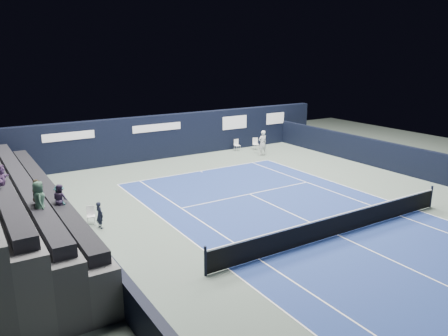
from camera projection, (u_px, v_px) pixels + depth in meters
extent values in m
plane|color=#505F55|center=(305.00, 220.00, 19.95)|extent=(48.00, 48.00, 0.00)
cube|color=navy|center=(338.00, 235.00, 18.32)|extent=(10.97, 23.77, 0.01)
cube|color=black|center=(385.00, 155.00, 28.38)|extent=(0.30, 22.00, 1.80)
cube|color=white|center=(237.00, 145.00, 33.66)|extent=(0.42, 0.40, 0.04)
cube|color=white|center=(236.00, 142.00, 33.75)|extent=(0.39, 0.05, 0.47)
cylinder|color=white|center=(238.00, 147.00, 33.92)|extent=(0.02, 0.02, 0.41)
cylinder|color=white|center=(234.00, 148.00, 33.77)|extent=(0.02, 0.02, 0.41)
cylinder|color=white|center=(240.00, 148.00, 33.65)|extent=(0.02, 0.02, 0.41)
cylinder|color=white|center=(236.00, 149.00, 33.50)|extent=(0.02, 0.02, 0.41)
cube|color=white|center=(236.00, 141.00, 33.74)|extent=(0.32, 0.10, 0.30)
cube|color=silver|center=(256.00, 144.00, 34.00)|extent=(0.51, 0.50, 0.04)
cube|color=silver|center=(255.00, 141.00, 34.11)|extent=(0.39, 0.17, 0.48)
cylinder|color=silver|center=(257.00, 146.00, 34.24)|extent=(0.02, 0.02, 0.43)
cylinder|color=silver|center=(253.00, 147.00, 34.17)|extent=(0.02, 0.02, 0.43)
cylinder|color=silver|center=(258.00, 147.00, 33.93)|extent=(0.02, 0.02, 0.43)
cylinder|color=silver|center=(254.00, 148.00, 33.86)|extent=(0.02, 0.02, 0.43)
cube|color=silver|center=(91.00, 216.00, 19.40)|extent=(0.45, 0.44, 0.03)
cube|color=silver|center=(91.00, 210.00, 19.49)|extent=(0.35, 0.13, 0.43)
cylinder|color=silver|center=(95.00, 219.00, 19.62)|extent=(0.02, 0.02, 0.38)
cylinder|color=silver|center=(88.00, 219.00, 19.55)|extent=(0.02, 0.02, 0.38)
cylinder|color=silver|center=(95.00, 221.00, 19.35)|extent=(0.02, 0.02, 0.38)
cylinder|color=silver|center=(88.00, 222.00, 19.28)|extent=(0.02, 0.02, 0.38)
imported|color=black|center=(100.00, 215.00, 18.93)|extent=(0.37, 0.49, 1.20)
cube|color=white|center=(200.00, 171.00, 28.03)|extent=(10.97, 0.06, 0.00)
cube|color=white|center=(418.00, 210.00, 21.13)|extent=(0.06, 23.77, 0.00)
cube|color=white|center=(228.00, 269.00, 15.50)|extent=(0.06, 23.77, 0.00)
cube|color=white|center=(400.00, 216.00, 20.43)|extent=(0.06, 23.77, 0.00)
cube|color=white|center=(259.00, 259.00, 16.20)|extent=(0.06, 23.77, 0.00)
cube|color=white|center=(250.00, 194.00, 23.55)|extent=(8.23, 0.06, 0.00)
cube|color=white|center=(338.00, 235.00, 18.32)|extent=(0.06, 12.80, 0.00)
cube|color=white|center=(201.00, 172.00, 27.91)|extent=(0.06, 0.30, 0.00)
cylinder|color=black|center=(431.00, 197.00, 21.46)|extent=(0.10, 0.10, 1.10)
cylinder|color=black|center=(205.00, 261.00, 14.89)|extent=(0.10, 0.10, 1.10)
cube|color=black|center=(338.00, 225.00, 18.20)|extent=(12.80, 0.03, 0.86)
cube|color=white|center=(339.00, 215.00, 18.08)|extent=(12.80, 0.05, 0.06)
cube|color=black|center=(169.00, 136.00, 31.40)|extent=(26.00, 0.60, 3.10)
cube|color=silver|center=(69.00, 136.00, 27.35)|extent=(3.20, 0.02, 0.50)
cube|color=silver|center=(157.00, 128.00, 30.43)|extent=(3.60, 0.02, 0.50)
cube|color=silver|center=(235.00, 122.00, 33.82)|extent=(2.20, 0.02, 1.00)
cube|color=silver|center=(275.00, 118.00, 35.88)|extent=(1.80, 0.02, 0.90)
cube|color=black|center=(69.00, 222.00, 18.19)|extent=(0.30, 22.00, 1.20)
cube|color=silver|center=(134.00, 299.00, 12.56)|extent=(0.02, 2.00, 0.45)
cube|color=silver|center=(98.00, 253.00, 15.42)|extent=(0.02, 2.40, 0.45)
cube|color=silver|center=(74.00, 221.00, 18.28)|extent=(0.02, 2.00, 0.45)
cube|color=#4F4F52|center=(49.00, 212.00, 18.64)|extent=(0.90, 16.00, 1.65)
cube|color=#48484B|center=(26.00, 211.00, 18.12)|extent=(0.90, 16.00, 2.10)
cube|color=#515153|center=(1.00, 210.00, 17.60)|extent=(0.90, 16.00, 2.55)
cube|color=black|center=(46.00, 189.00, 18.37)|extent=(0.63, 15.20, 0.40)
cube|color=black|center=(22.00, 182.00, 17.79)|extent=(0.63, 15.20, 0.40)
imported|color=#3D2F4F|center=(60.00, 199.00, 15.99)|extent=(0.63, 0.69, 1.16)
imported|color=#21474D|center=(60.00, 199.00, 16.10)|extent=(0.55, 0.78, 1.10)
imported|color=#4A3B2C|center=(38.00, 198.00, 14.60)|extent=(0.42, 0.79, 1.28)
imported|color=#2F4E3E|center=(39.00, 200.00, 14.34)|extent=(0.49, 0.68, 1.29)
imported|color=#4E335E|center=(1.00, 180.00, 15.22)|extent=(0.62, 1.12, 1.15)
imported|color=silver|center=(263.00, 143.00, 32.16)|extent=(0.68, 0.45, 1.84)
cylinder|color=black|center=(263.00, 142.00, 31.80)|extent=(0.03, 0.29, 0.13)
torus|color=black|center=(266.00, 141.00, 31.57)|extent=(0.30, 0.13, 0.29)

